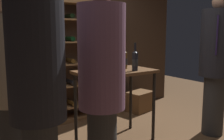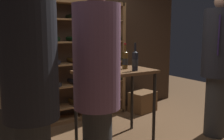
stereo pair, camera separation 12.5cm
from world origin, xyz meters
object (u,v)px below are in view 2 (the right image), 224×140
at_px(person_bystander_dark_jacket, 219,60).
at_px(wine_bottle_amber_reserve, 108,59).
at_px(person_host_in_suit, 10,81).
at_px(wine_rack, 55,63).
at_px(person_bystander_red_print, 30,86).
at_px(wine_glass_stemmed_left, 113,62).
at_px(wine_bottle_black_capsule, 135,61).
at_px(person_guest_blue_shirt, 97,82).
at_px(wine_crate, 143,102).
at_px(wine_bottle_gold_foil, 125,60).
at_px(tasting_table, 115,80).

bearing_deg(person_bystander_dark_jacket, wine_bottle_amber_reserve, 92.73).
xyz_separation_m(person_bystander_dark_jacket, person_host_in_suit, (-2.71, 0.42, -0.10)).
bearing_deg(wine_rack, person_bystander_red_print, -113.56).
bearing_deg(person_bystander_red_print, person_bystander_dark_jacket, -110.67).
distance_m(person_bystander_dark_jacket, person_bystander_red_print, 2.74).
bearing_deg(wine_rack, person_host_in_suit, -125.01).
xyz_separation_m(person_bystander_red_print, wine_bottle_amber_reserve, (1.34, 1.14, 0.02)).
bearing_deg(wine_rack, wine_bottle_amber_reserve, -68.02).
relative_size(wine_rack, wine_glass_stemmed_left, 18.07).
xyz_separation_m(person_bystander_red_print, wine_bottle_black_capsule, (1.55, 0.81, 0.01)).
height_order(person_host_in_suit, person_bystander_red_print, person_bystander_red_print).
bearing_deg(wine_glass_stemmed_left, person_host_in_suit, -171.13).
relative_size(person_guest_blue_shirt, wine_crate, 4.03).
height_order(person_bystander_red_print, wine_bottle_amber_reserve, person_bystander_red_print).
xyz_separation_m(person_bystander_dark_jacket, wine_bottle_gold_foil, (-1.16, 0.64, 0.01)).
relative_size(person_guest_blue_shirt, person_host_in_suit, 1.05).
distance_m(person_guest_blue_shirt, wine_crate, 2.76).
relative_size(person_guest_blue_shirt, wine_bottle_black_capsule, 5.23).
bearing_deg(wine_glass_stemmed_left, person_bystander_dark_jacket, -24.55).
relative_size(person_bystander_dark_jacket, wine_bottle_amber_reserve, 5.18).
bearing_deg(wine_bottle_amber_reserve, wine_bottle_gold_foil, -25.93).
height_order(person_guest_blue_shirt, wine_bottle_amber_reserve, person_guest_blue_shirt).
height_order(person_bystander_dark_jacket, person_host_in_suit, person_bystander_dark_jacket).
distance_m(wine_rack, wine_bottle_gold_foil, 1.27).
xyz_separation_m(wine_rack, tasting_table, (0.43, -1.15, -0.13)).
bearing_deg(person_host_in_suit, wine_rack, 90.11).
xyz_separation_m(wine_rack, wine_glass_stemmed_left, (0.41, -1.12, 0.11)).
height_order(wine_crate, wine_glass_stemmed_left, wine_glass_stemmed_left).
relative_size(person_bystander_dark_jacket, wine_glass_stemmed_left, 14.26).
relative_size(person_host_in_suit, wine_glass_stemmed_left, 13.04).
relative_size(tasting_table, wine_bottle_amber_reserve, 2.68).
xyz_separation_m(wine_bottle_gold_foil, wine_glass_stemmed_left, (-0.21, -0.01, -0.02)).
distance_m(tasting_table, wine_bottle_amber_reserve, 0.32).
height_order(wine_rack, person_host_in_suit, wine_rack).
distance_m(tasting_table, person_guest_blue_shirt, 1.19).
bearing_deg(person_host_in_suit, tasting_table, 42.49).
relative_size(wine_crate, wine_bottle_gold_foil, 1.35).
height_order(tasting_table, person_bystander_dark_jacket, person_bystander_dark_jacket).
height_order(person_bystander_dark_jacket, wine_crate, person_bystander_dark_jacket).
bearing_deg(wine_bottle_gold_foil, person_host_in_suit, -171.84).
relative_size(wine_rack, wine_bottle_amber_reserve, 6.56).
height_order(person_guest_blue_shirt, wine_crate, person_guest_blue_shirt).
height_order(person_guest_blue_shirt, wine_bottle_black_capsule, person_guest_blue_shirt).
height_order(tasting_table, wine_crate, tasting_table).
xyz_separation_m(wine_rack, wine_bottle_gold_foil, (0.62, -1.10, 0.13)).
bearing_deg(wine_glass_stemmed_left, wine_crate, 34.75).
xyz_separation_m(wine_bottle_gold_foil, wine_bottle_amber_reserve, (-0.22, 0.11, 0.02)).
relative_size(person_host_in_suit, wine_bottle_black_capsule, 4.99).
distance_m(person_guest_blue_shirt, wine_glass_stemmed_left, 1.19).
bearing_deg(person_host_in_suit, wine_bottle_black_capsule, 34.98).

